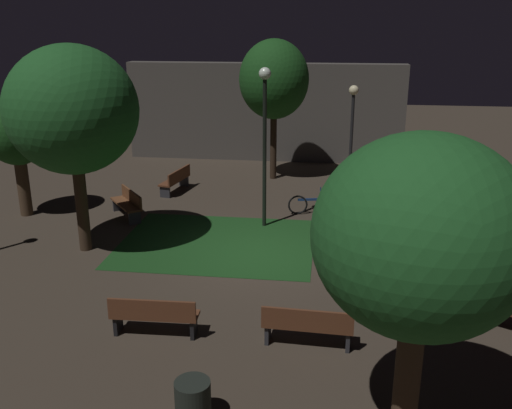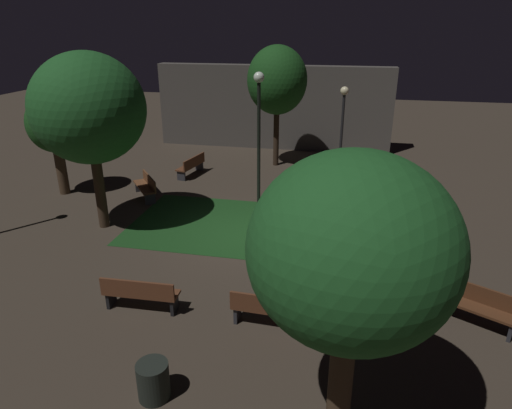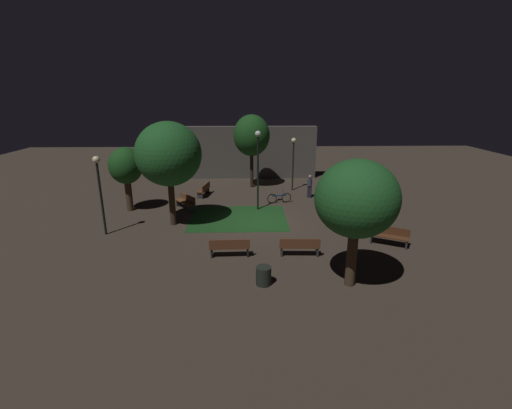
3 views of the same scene
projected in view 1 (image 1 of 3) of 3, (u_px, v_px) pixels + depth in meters
ground_plane at (257, 255)px, 15.67m from camera, size 60.00×60.00×0.00m
grass_lawn at (217, 243)px, 16.51m from camera, size 5.59×4.53×0.01m
bench_path_side at (154, 315)px, 11.53m from camera, size 1.81×0.54×0.88m
bench_back_row at (307, 325)px, 11.15m from camera, size 1.82×0.56×0.88m
bench_front_right at (176, 179)px, 21.26m from camera, size 0.81×1.86×0.88m
bench_by_lamp at (128, 203)px, 18.55m from camera, size 1.50×1.71×0.88m
tree_back_right at (16, 133)px, 18.03m from camera, size 2.01×2.01×3.95m
tree_back_left at (421, 238)px, 7.65m from camera, size 3.00×3.00×4.85m
tree_near_wall at (274, 80)px, 21.98m from camera, size 2.72×2.72×5.52m
tree_right_canopy at (72, 111)px, 14.85m from camera, size 3.47×3.47×5.65m
lamp_post_near_wall at (352, 118)px, 21.02m from camera, size 0.36×0.36×3.92m
lamp_post_plaza_west at (265, 122)px, 16.86m from camera, size 0.36×0.36×4.89m
trash_bin at (193, 402)px, 9.10m from camera, size 0.59×0.59×0.73m
bicycle at (313, 204)px, 18.86m from camera, size 1.64×0.39×0.93m
pedestrian at (379, 182)px, 19.60m from camera, size 0.33×0.32×1.61m
building_wall_backdrop at (265, 112)px, 25.74m from camera, size 12.49×0.80×4.36m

